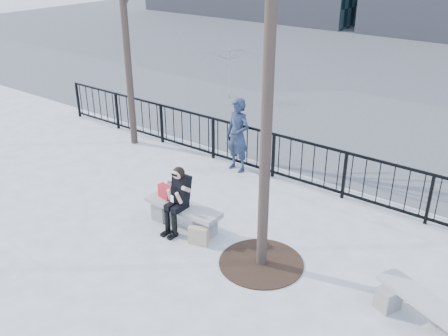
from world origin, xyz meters
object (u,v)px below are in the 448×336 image
Objects in this scene: bench_main at (183,213)px; standing_man at (238,135)px; seated_woman at (177,200)px; bench_second at (421,307)px.

standing_man is at bearing 103.81° from bench_main.
bench_main is 1.23× the size of seated_woman.
standing_man is at bearing 103.09° from seated_woman.
seated_woman is at bearing -70.40° from standing_man.
bench_second is 5.95m from standing_man.
bench_main is 1.12× the size of bench_second.
standing_man is (-0.69, 2.96, 0.23)m from seated_woman.
standing_man reaches higher than bench_second.
bench_second is 0.81× the size of standing_man.
bench_main is at bearing -155.26° from bench_second.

